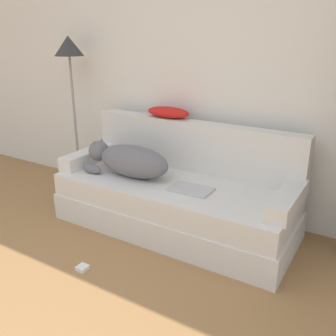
# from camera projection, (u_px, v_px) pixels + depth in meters

# --- Properties ---
(wall_back) EXTENTS (7.71, 0.06, 2.70)m
(wall_back) POSITION_uv_depth(u_px,v_px,m) (195.00, 60.00, 3.26)
(wall_back) COLOR silver
(wall_back) RESTS_ON ground_plane
(couch) EXTENTS (2.00, 0.82, 0.42)m
(couch) POSITION_uv_depth(u_px,v_px,m) (174.00, 205.00, 3.15)
(couch) COLOR silver
(couch) RESTS_ON ground_plane
(couch_backrest) EXTENTS (1.96, 0.15, 0.44)m
(couch_backrest) POSITION_uv_depth(u_px,v_px,m) (194.00, 146.00, 3.28)
(couch_backrest) COLOR silver
(couch_backrest) RESTS_ON couch
(couch_arm_left) EXTENTS (0.15, 0.63, 0.12)m
(couch_arm_left) POSITION_uv_depth(u_px,v_px,m) (89.00, 156.00, 3.50)
(couch_arm_left) COLOR silver
(couch_arm_left) RESTS_ON couch
(couch_arm_right) EXTENTS (0.15, 0.63, 0.12)m
(couch_arm_right) POSITION_uv_depth(u_px,v_px,m) (288.00, 200.00, 2.60)
(couch_arm_right) COLOR silver
(couch_arm_right) RESTS_ON couch
(dog) EXTENTS (0.81, 0.31, 0.27)m
(dog) POSITION_uv_depth(u_px,v_px,m) (129.00, 160.00, 3.17)
(dog) COLOR slate
(dog) RESTS_ON couch
(laptop) EXTENTS (0.33, 0.22, 0.02)m
(laptop) POSITION_uv_depth(u_px,v_px,m) (191.00, 189.00, 2.91)
(laptop) COLOR #B7B7BC
(laptop) RESTS_ON couch
(throw_pillow) EXTENTS (0.41, 0.20, 0.09)m
(throw_pillow) POSITION_uv_depth(u_px,v_px,m) (168.00, 112.00, 3.34)
(throw_pillow) COLOR red
(throw_pillow) RESTS_ON couch_backrest
(floor_lamp) EXTENTS (0.28, 0.28, 1.55)m
(floor_lamp) POSITION_uv_depth(u_px,v_px,m) (70.00, 62.00, 3.64)
(floor_lamp) COLOR gray
(floor_lamp) RESTS_ON ground_plane
(power_adapter) EXTENTS (0.07, 0.07, 0.03)m
(power_adapter) POSITION_uv_depth(u_px,v_px,m) (83.00, 268.00, 2.64)
(power_adapter) COLOR white
(power_adapter) RESTS_ON ground_plane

